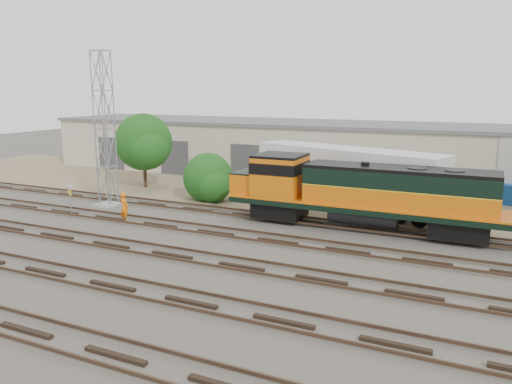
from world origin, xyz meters
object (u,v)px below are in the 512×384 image
at_px(semi_trailer, 350,171).
at_px(signal_tower, 105,133).
at_px(worker, 124,207).
at_px(locomotive, 359,192).

bearing_deg(semi_trailer, signal_tower, -140.19).
distance_m(worker, semi_trailer, 15.63).
distance_m(signal_tower, worker, 6.66).
relative_size(signal_tower, semi_trailer, 0.77).
distance_m(locomotive, worker, 14.90).
bearing_deg(signal_tower, locomotive, 4.80).
bearing_deg(worker, locomotive, -149.42).
xyz_separation_m(locomotive, semi_trailer, (-1.84, 4.94, 0.41)).
bearing_deg(locomotive, worker, -162.04).
relative_size(worker, semi_trailer, 0.13).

